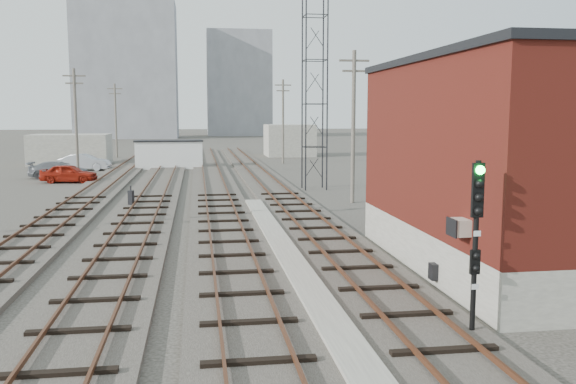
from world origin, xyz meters
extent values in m
plane|color=#282621|center=(0.00, 60.00, 0.00)|extent=(320.00, 320.00, 0.00)
cube|color=#332D28|center=(2.50, 39.00, 0.10)|extent=(3.20, 90.00, 0.20)
cube|color=#4C2816|center=(1.78, 39.00, 0.33)|extent=(0.07, 90.00, 0.12)
cube|color=#4C2816|center=(3.22, 39.00, 0.33)|extent=(0.07, 90.00, 0.12)
cube|color=#332D28|center=(-1.50, 39.00, 0.10)|extent=(3.20, 90.00, 0.20)
cube|color=#4C2816|center=(-2.22, 39.00, 0.33)|extent=(0.07, 90.00, 0.12)
cube|color=#4C2816|center=(-0.78, 39.00, 0.33)|extent=(0.07, 90.00, 0.12)
cube|color=#332D28|center=(-5.50, 39.00, 0.10)|extent=(3.20, 90.00, 0.20)
cube|color=#4C2816|center=(-6.22, 39.00, 0.33)|extent=(0.07, 90.00, 0.12)
cube|color=#4C2816|center=(-4.78, 39.00, 0.33)|extent=(0.07, 90.00, 0.12)
cube|color=#332D28|center=(-9.50, 39.00, 0.10)|extent=(3.20, 90.00, 0.20)
cube|color=#4C2816|center=(-10.22, 39.00, 0.33)|extent=(0.07, 90.00, 0.12)
cube|color=#4C2816|center=(-8.78, 39.00, 0.33)|extent=(0.07, 90.00, 0.12)
cube|color=gray|center=(0.50, 14.00, 0.13)|extent=(0.90, 28.00, 0.26)
cube|color=gray|center=(7.50, 12.00, 0.75)|extent=(6.00, 12.00, 1.50)
cube|color=#4E1312|center=(7.50, 12.00, 4.25)|extent=(6.00, 12.00, 5.50)
cube|color=black|center=(7.50, 12.00, 7.10)|extent=(6.20, 12.20, 0.25)
cube|color=beige|center=(4.28, 8.00, 2.25)|extent=(0.45, 0.62, 0.45)
cube|color=black|center=(4.40, 10.00, 0.50)|extent=(0.20, 0.35, 0.50)
cylinder|color=black|center=(4.75, 34.25, 7.50)|extent=(0.10, 0.10, 15.00)
cylinder|color=black|center=(6.25, 34.25, 7.50)|extent=(0.10, 0.10, 15.00)
cylinder|color=black|center=(4.75, 35.75, 7.50)|extent=(0.10, 0.10, 15.00)
cylinder|color=black|center=(6.25, 35.75, 7.50)|extent=(0.10, 0.10, 15.00)
cylinder|color=#595147|center=(-12.50, 45.00, 4.50)|extent=(0.24, 0.24, 9.00)
cube|color=#595147|center=(-12.50, 45.00, 8.40)|extent=(1.80, 0.12, 0.12)
cube|color=#595147|center=(-12.50, 45.00, 7.80)|extent=(1.40, 0.12, 0.12)
cylinder|color=#595147|center=(-12.50, 70.00, 4.50)|extent=(0.24, 0.24, 9.00)
cube|color=#595147|center=(-12.50, 70.00, 8.40)|extent=(1.80, 0.12, 0.12)
cube|color=#595147|center=(-12.50, 70.00, 7.80)|extent=(1.40, 0.12, 0.12)
cylinder|color=#595147|center=(6.50, 28.00, 4.50)|extent=(0.24, 0.24, 9.00)
cube|color=#595147|center=(6.50, 28.00, 8.40)|extent=(1.80, 0.12, 0.12)
cube|color=#595147|center=(6.50, 28.00, 7.80)|extent=(1.40, 0.12, 0.12)
cylinder|color=#595147|center=(6.50, 58.00, 4.50)|extent=(0.24, 0.24, 9.00)
cube|color=#595147|center=(6.50, 58.00, 8.40)|extent=(1.80, 0.12, 0.12)
cube|color=#595147|center=(6.50, 58.00, 7.80)|extent=(1.40, 0.12, 0.12)
cube|color=gray|center=(-18.00, 135.00, 15.00)|extent=(22.00, 14.00, 30.00)
cube|color=gray|center=(8.00, 150.00, 13.00)|extent=(16.00, 12.00, 26.00)
cube|color=gray|center=(-16.00, 60.00, 1.60)|extent=(8.00, 5.00, 3.20)
cube|color=gray|center=(9.00, 70.00, 2.00)|extent=(6.00, 6.00, 4.00)
cube|color=gray|center=(3.70, 5.82, 0.05)|extent=(0.40, 0.40, 0.10)
cylinder|color=black|center=(3.70, 5.82, 2.11)|extent=(0.13, 0.13, 4.22)
cube|color=black|center=(3.70, 5.80, 3.54)|extent=(0.27, 0.10, 1.27)
sphere|color=#0CE533|center=(3.70, 5.71, 4.01)|extent=(0.21, 0.21, 0.21)
sphere|color=black|center=(3.70, 5.71, 3.69)|extent=(0.21, 0.21, 0.21)
sphere|color=black|center=(3.70, 5.71, 3.38)|extent=(0.21, 0.21, 0.21)
sphere|color=black|center=(3.70, 5.71, 3.06)|extent=(0.21, 0.21, 0.21)
cube|color=black|center=(3.70, 5.80, 1.85)|extent=(0.23, 0.09, 0.58)
cube|color=white|center=(3.70, 5.74, 2.53)|extent=(0.17, 0.02, 0.13)
cube|color=white|center=(3.70, 5.74, 1.27)|extent=(0.17, 0.02, 0.13)
cube|color=black|center=(-6.44, 27.74, 0.55)|extent=(0.36, 0.36, 0.92)
cylinder|color=black|center=(-6.44, 27.74, 1.15)|extent=(0.07, 0.07, 0.28)
cube|color=white|center=(-5.49, 53.65, 1.33)|extent=(6.57, 3.11, 2.67)
cube|color=black|center=(-5.49, 53.65, 2.72)|extent=(6.80, 3.33, 0.13)
imported|color=maroon|center=(-12.60, 41.83, 0.73)|extent=(4.46, 2.27, 1.46)
imported|color=#ABADB3|center=(-13.30, 52.65, 0.78)|extent=(4.89, 2.21, 1.56)
imported|color=slate|center=(-14.13, 45.40, 0.70)|extent=(4.88, 2.10, 1.40)
camera|label=1|loc=(-2.67, -7.30, 5.26)|focal=38.00mm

